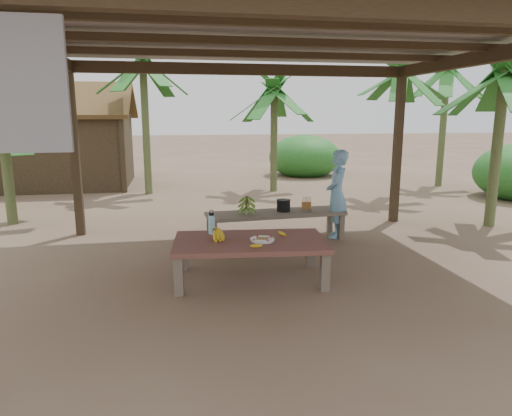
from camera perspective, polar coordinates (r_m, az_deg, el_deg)
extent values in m
plane|color=brown|center=(5.95, 2.30, -7.70)|extent=(80.00, 80.00, 0.00)
cube|color=black|center=(7.96, -21.71, 6.35)|extent=(0.13, 0.13, 2.70)
cube|color=black|center=(8.78, 17.26, 7.07)|extent=(0.13, 0.13, 2.70)
cube|color=black|center=(3.48, 11.62, 23.53)|extent=(5.80, 0.14, 0.18)
cube|color=black|center=(7.91, -1.29, 16.93)|extent=(5.80, 0.14, 0.18)
cube|color=black|center=(5.75, -27.39, 17.70)|extent=(0.14, 4.80, 0.18)
cube|color=black|center=(6.84, 27.16, 16.54)|extent=(0.14, 4.80, 0.18)
cube|color=slate|center=(5.69, 2.55, 21.24)|extent=(6.60, 5.60, 0.06)
cube|color=slate|center=(3.30, -26.33, 13.62)|extent=(0.45, 0.05, 0.85)
cube|color=brown|center=(5.14, -9.66, -8.42)|extent=(0.11, 0.11, 0.44)
cube|color=brown|center=(5.26, 8.62, -7.92)|extent=(0.11, 0.11, 0.44)
cube|color=brown|center=(5.94, -9.01, -5.65)|extent=(0.11, 0.11, 0.44)
cube|color=brown|center=(6.04, 6.77, -5.29)|extent=(0.11, 0.11, 0.44)
cube|color=maroon|center=(5.46, -0.76, -4.31)|extent=(1.88, 1.16, 0.06)
cube|color=brown|center=(6.84, -5.24, -3.40)|extent=(0.09, 0.09, 0.40)
cube|color=brown|center=(7.44, 10.62, -2.33)|extent=(0.09, 0.09, 0.40)
cube|color=brown|center=(7.28, -5.83, -2.49)|extent=(0.09, 0.09, 0.40)
cube|color=brown|center=(7.85, 9.21, -1.55)|extent=(0.09, 0.09, 0.40)
cube|color=brown|center=(7.24, 2.50, -0.70)|extent=(2.24, 0.76, 0.05)
cylinder|color=white|center=(5.39, 0.80, -4.11)|extent=(0.26, 0.26, 0.01)
cylinder|color=white|center=(5.39, 0.80, -3.95)|extent=(0.29, 0.29, 0.02)
cube|color=brown|center=(5.39, 0.80, -3.89)|extent=(0.17, 0.14, 0.02)
ellipsoid|color=yellow|center=(5.13, 0.04, -4.75)|extent=(0.18, 0.10, 0.04)
ellipsoid|color=yellow|center=(5.65, 3.27, -3.22)|extent=(0.10, 0.16, 0.04)
cylinder|color=#45C1D9|center=(5.72, -5.57, -2.07)|extent=(0.08, 0.08, 0.24)
cylinder|color=black|center=(5.70, -5.60, -0.77)|extent=(0.06, 0.06, 0.03)
torus|color=black|center=(5.69, -5.60, -0.47)|extent=(0.05, 0.01, 0.05)
cylinder|color=black|center=(7.28, 3.46, 0.29)|extent=(0.21, 0.21, 0.18)
imported|color=#679DC4|center=(7.45, 10.07, 1.73)|extent=(0.53, 0.61, 1.42)
cube|color=black|center=(13.90, -23.95, 6.64)|extent=(4.00, 3.00, 2.00)
cube|color=brown|center=(13.05, -25.33, 12.21)|extent=(4.40, 1.73, 1.00)
cube|color=brown|center=(14.70, -23.61, 12.16)|extent=(4.40, 1.73, 1.00)
cylinder|color=#596638|center=(11.47, 17.30, 8.76)|extent=(0.18, 0.18, 3.00)
cylinder|color=#596638|center=(11.84, 2.25, 8.42)|extent=(0.18, 0.18, 2.62)
cylinder|color=#596638|center=(11.70, -13.61, 9.66)|extent=(0.18, 0.18, 3.27)
cylinder|color=#596638|center=(9.05, 27.87, 6.41)|extent=(0.18, 0.18, 2.71)
cylinder|color=#596638|center=(9.32, -28.74, 4.95)|extent=(0.18, 0.18, 2.23)
cylinder|color=#596638|center=(13.71, 22.31, 9.23)|extent=(0.18, 0.18, 3.20)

